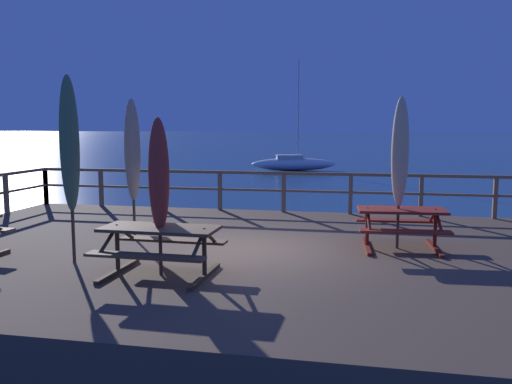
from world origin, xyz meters
The scene contains 10 objects.
ground_plane centered at (0.00, 0.00, 0.00)m, with size 600.00×600.00×0.00m, color navy.
wooden_deck centered at (0.00, 0.00, 0.41)m, with size 14.57×9.24×0.83m, color brown.
railing_waterside_far centered at (0.00, 4.47, 1.57)m, with size 14.37×0.10×1.09m.
picnic_table_mid_left centered at (-0.96, -2.04, 1.38)m, with size 1.82×1.43×0.78m.
picnic_table_back_left centered at (2.82, 0.58, 1.37)m, with size 1.70×1.51×0.78m.
patio_umbrella_tall_front centered at (-0.97, -2.01, 2.38)m, with size 0.32×0.32×2.45m.
patio_umbrella_tall_mid_left centered at (2.76, 0.61, 2.64)m, with size 0.32×0.32×2.86m.
patio_umbrella_tall_back_right centered at (-2.48, 0.38, 2.64)m, with size 0.32×0.32×2.86m.
patio_umbrella_short_back centered at (-2.68, -1.61, 2.83)m, with size 0.32×0.32×3.15m.
sailboat_distant centered at (-2.78, 27.76, 0.51)m, with size 6.23×3.22×7.72m.
Camera 1 is at (2.09, -9.62, 3.13)m, focal length 37.28 mm.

